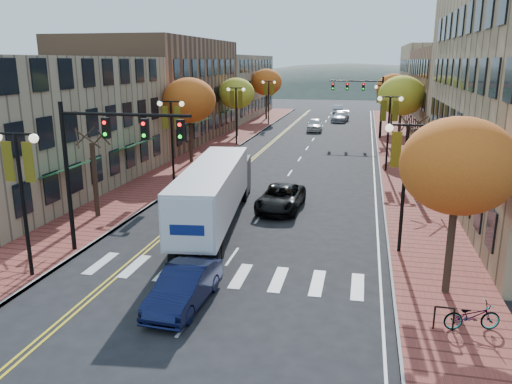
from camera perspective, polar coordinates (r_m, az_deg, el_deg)
The scene contains 32 objects.
ground at distance 19.64m, azimuth -5.80°, elevation -11.67°, with size 200.00×200.00×0.00m, color black.
sidewalk_left at distance 52.02m, azimuth -4.26°, elevation 5.18°, with size 4.00×85.00×0.15m, color brown.
sidewalk_right at distance 50.04m, azimuth 15.98°, elevation 4.27°, with size 4.00×85.00×0.15m, color brown.
building_left_near at distance 37.54m, azimuth -25.09°, elevation 6.95°, with size 12.00×22.00×9.00m, color #9E8966.
building_left_mid at distance 57.41m, azimuth -11.19°, elevation 11.30°, with size 12.00×24.00×11.00m, color brown.
building_left_far at distance 80.99m, azimuth -4.07°, elevation 11.94°, with size 12.00×26.00×9.50m, color #9E8966.
building_right_mid at distance 60.19m, azimuth 24.98°, elevation 9.89°, with size 15.00×24.00×10.00m, color brown.
building_right_far at distance 81.76m, azimuth 21.76°, elevation 11.51°, with size 15.00×20.00×11.00m, color #9E8966.
tree_left_a at distance 29.39m, azimuth -17.92°, elevation 1.34°, with size 0.28×0.28×4.20m.
tree_left_b at distance 43.34m, azimuth -7.62°, elevation 10.32°, with size 4.48×4.48×7.21m.
tree_left_c at distance 58.64m, azimuth -2.25°, elevation 11.19°, with size 4.16×4.16×6.69m.
tree_left_d at distance 76.15m, azimuth 1.20°, elevation 12.44°, with size 4.61×4.61×7.42m.
tree_right_a at distance 19.33m, azimuth 22.13°, elevation 2.75°, with size 4.16×4.16×6.69m.
tree_right_b at distance 35.44m, azimuth 17.55°, elevation 3.57°, with size 0.28×0.28×4.20m.
tree_right_c at distance 50.89m, azimuth 16.32°, elevation 10.52°, with size 4.48×4.48×7.21m.
tree_right_d at distance 66.85m, azimuth 15.44°, elevation 11.33°, with size 4.35×4.35×7.00m.
lamp_left_a at distance 21.67m, azimuth -25.35°, elevation 1.55°, with size 1.96×0.36×6.05m.
lamp_left_b at distance 35.48m, azimuth -9.62°, elevation 7.41°, with size 1.96×0.36×6.05m.
lamp_left_c at distance 52.53m, azimuth -2.29°, elevation 9.94°, with size 1.96×0.36×6.05m.
lamp_left_d at distance 70.05m, azimuth 1.46°, elevation 11.16°, with size 1.96×0.36×6.05m.
lamp_right_a at distance 23.18m, azimuth 16.72°, elevation 3.14°, with size 1.96×0.36×6.05m.
lamp_right_b at distance 40.96m, azimuth 14.97°, elevation 8.09°, with size 1.96×0.36×6.05m.
lamp_right_c at distance 58.87m, azimuth 14.27°, elevation 10.03°, with size 1.96×0.36×6.05m.
traffic_mast_near at distance 22.90m, azimuth -16.97°, elevation 4.59°, with size 6.10×0.35×7.00m.
traffic_mast_far at distance 58.79m, azimuth 12.30°, elevation 10.75°, with size 6.10×0.34×7.00m.
semi_truck at distance 26.83m, azimuth -4.56°, elevation 0.40°, with size 3.97×14.38×3.55m.
navy_sedan at distance 18.69m, azimuth -8.22°, elevation -10.71°, with size 1.53×4.40×1.45m, color black.
black_suv at distance 30.06m, azimuth 2.85°, elevation -0.67°, with size 2.40×5.20×1.44m, color black.
car_far_white at distance 64.64m, azimuth 6.73°, elevation 7.66°, with size 1.92×4.78×1.63m, color silver.
car_far_silver at distance 75.23m, azimuth 9.60°, elevation 8.50°, with size 2.09×5.13×1.49m, color #A4A4AB.
car_far_oncoming at distance 86.96m, azimuth 9.31°, elevation 9.32°, with size 1.53×4.39×1.45m, color #B1B2BA.
bicycle at distance 18.23m, azimuth 23.45°, elevation -12.86°, with size 0.65×1.85×0.97m, color gray.
Camera 1 is at (5.61, -16.67, 8.72)m, focal length 35.00 mm.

